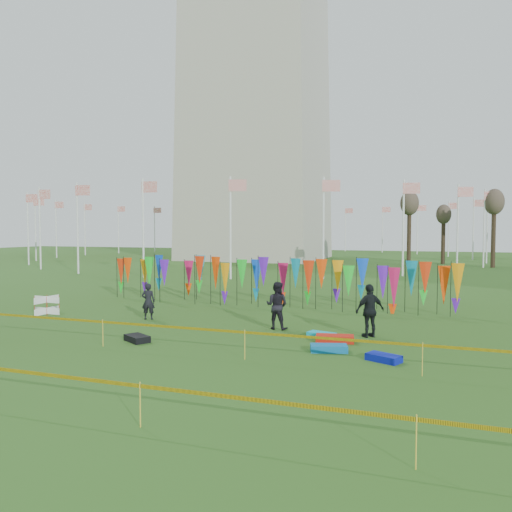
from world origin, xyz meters
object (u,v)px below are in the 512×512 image
(person_left, at_px, (148,301))
(kite_bag_red, at_px, (335,339))
(box_kite, at_px, (47,305))
(person_right, at_px, (370,311))
(kite_bag_teal, at_px, (329,348))
(kite_bag_turquoise, at_px, (322,335))
(person_mid, at_px, (277,305))
(kite_bag_blue, at_px, (384,358))
(kite_bag_black, at_px, (137,338))

(person_left, bearing_deg, kite_bag_red, 150.38)
(box_kite, bearing_deg, person_right, -0.13)
(person_left, distance_m, kite_bag_teal, 9.00)
(kite_bag_turquoise, bearing_deg, person_mid, 153.73)
(person_left, height_order, kite_bag_blue, person_left)
(kite_bag_blue, relative_size, kite_bag_teal, 0.85)
(kite_bag_red, bearing_deg, person_right, 48.97)
(kite_bag_black, bearing_deg, kite_bag_red, 19.00)
(box_kite, xyz_separation_m, kite_bag_black, (7.02, -3.45, -0.31))
(kite_bag_turquoise, distance_m, kite_bag_red, 0.77)
(person_right, xyz_separation_m, kite_bag_red, (-1.04, -1.19, -0.84))
(kite_bag_black, bearing_deg, kite_bag_turquoise, 24.91)
(kite_bag_teal, bearing_deg, person_right, 69.78)
(kite_bag_turquoise, bearing_deg, person_right, 22.99)
(person_right, height_order, kite_bag_turquoise, person_right)
(person_mid, height_order, kite_bag_black, person_mid)
(kite_bag_turquoise, distance_m, kite_bag_teal, 2.04)
(kite_bag_teal, bearing_deg, kite_bag_red, 93.03)
(kite_bag_blue, bearing_deg, person_left, 160.37)
(kite_bag_blue, bearing_deg, kite_bag_red, 131.95)
(box_kite, bearing_deg, kite_bag_turquoise, -3.17)
(person_left, bearing_deg, kite_bag_turquoise, 153.24)
(person_mid, distance_m, kite_bag_blue, 5.67)
(person_left, xyz_separation_m, kite_bag_teal, (8.45, -3.03, -0.68))
(person_left, distance_m, person_mid, 5.83)
(person_right, bearing_deg, kite_bag_teal, 30.58)
(person_right, height_order, kite_bag_black, person_right)
(person_right, relative_size, kite_bag_black, 2.01)
(kite_bag_teal, bearing_deg, kite_bag_turquoise, 108.51)
(person_right, bearing_deg, kite_bag_red, 9.77)
(person_left, relative_size, person_right, 0.82)
(box_kite, bearing_deg, kite_bag_red, -5.19)
(kite_bag_black, bearing_deg, person_right, 24.50)
(person_right, bearing_deg, person_left, -41.74)
(person_mid, bearing_deg, kite_bag_blue, 144.95)
(kite_bag_turquoise, relative_size, kite_bag_teal, 0.85)
(person_left, distance_m, person_right, 9.43)
(box_kite, xyz_separation_m, person_left, (5.10, 0.39, 0.37))
(kite_bag_black, distance_m, kite_bag_teal, 6.58)
(box_kite, bearing_deg, kite_bag_black, -26.15)
(kite_bag_red, height_order, kite_bag_teal, kite_bag_red)
(kite_bag_turquoise, xyz_separation_m, kite_bag_teal, (0.65, -1.93, 0.01))
(person_left, bearing_deg, kite_bag_teal, 141.53)
(kite_bag_black, bearing_deg, person_left, 116.63)
(kite_bag_blue, bearing_deg, kite_bag_black, -178.65)
(person_mid, xyz_separation_m, kite_bag_black, (-3.91, -3.71, -0.81))
(kite_bag_blue, height_order, kite_bag_red, kite_bag_red)
(kite_bag_black, height_order, kite_bag_teal, kite_bag_black)
(kite_bag_blue, bearing_deg, person_mid, 141.20)
(kite_bag_red, xyz_separation_m, kite_bag_teal, (0.08, -1.42, -0.01))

